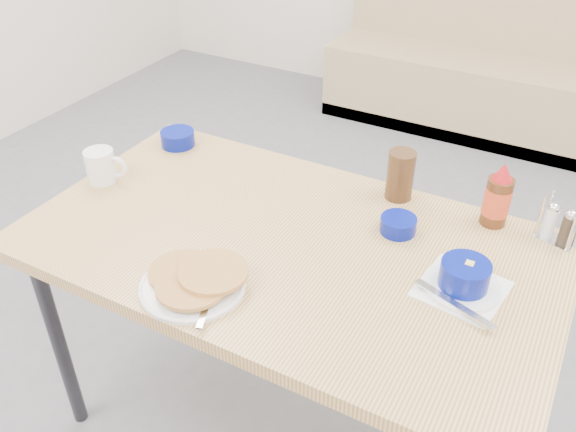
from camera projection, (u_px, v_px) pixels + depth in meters
The scene contains 10 objects.
booth_bench at pixel (490, 72), 3.66m from camera, with size 1.90×0.56×1.22m.
dining_table at pixel (288, 259), 1.64m from camera, with size 1.40×0.80×0.76m.
pancake_plate at pixel (194, 281), 1.44m from camera, with size 0.25×0.25×0.05m.
coffee_mug at pixel (102, 166), 1.83m from camera, with size 0.13×0.09×0.10m.
grits_setting at pixel (464, 279), 1.43m from camera, with size 0.21×0.23×0.08m.
creamer_bowl at pixel (178, 138), 2.03m from camera, with size 0.11×0.11×0.05m.
butter_bowl at pixel (398, 225), 1.63m from camera, with size 0.10×0.10×0.04m.
amber_tumbler at pixel (400, 175), 1.74m from camera, with size 0.08×0.08×0.15m, color #3F2814.
condiment_caddy at pixel (558, 227), 1.58m from camera, with size 0.12×0.09×0.12m.
syrup_bottle at pixel (498, 198), 1.63m from camera, with size 0.07×0.07×0.19m.
Camera 1 is at (0.62, -0.87, 1.73)m, focal length 38.00 mm.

